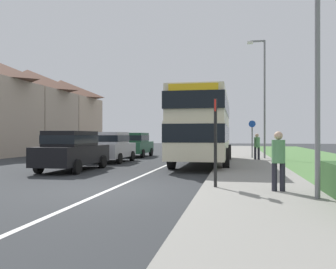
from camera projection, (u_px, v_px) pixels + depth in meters
The scene contains 14 objects.
ground_plane at pixel (108, 190), 10.17m from camera, with size 120.00×120.00×0.00m, color #2D3033.
lane_marking_centre at pixel (164, 166), 18.03m from camera, with size 0.14×60.00×0.01m, color silver.
pavement_near_side at pixel (251, 171), 15.29m from camera, with size 3.20×68.00×0.12m, color gray.
double_decker_bus at pixel (204, 124), 19.00m from camera, with size 2.80×9.72×3.70m.
parked_car_black at pixel (72, 149), 15.81m from camera, with size 1.87×4.59×1.75m.
parked_car_silver at pixel (111, 146), 20.81m from camera, with size 2.00×3.94×1.74m.
parked_car_dark_green at pixel (135, 144), 26.05m from camera, with size 1.95×4.02×1.74m.
pedestrian_at_stop at pixel (278, 158), 9.27m from camera, with size 0.34×0.34×1.67m.
pedestrian_walking_away at pixel (257, 145), 21.29m from camera, with size 0.34×0.34×1.67m.
bus_stop_sign at pixel (215, 136), 10.01m from camera, with size 0.09×0.52×2.60m.
cycle_route_sign at pixel (252, 137), 23.09m from camera, with size 0.44×0.08×2.52m.
street_lamp_near at pixel (312, 31), 8.24m from camera, with size 1.14×0.20×6.88m.
street_lamp_mid at pixel (263, 91), 22.69m from camera, with size 1.14×0.20×7.60m.
house_terrace_far_side at pixel (27, 111), 33.02m from camera, with size 7.22×19.19×7.63m.
Camera 1 is at (3.55, -9.68, 1.57)m, focal length 38.32 mm.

